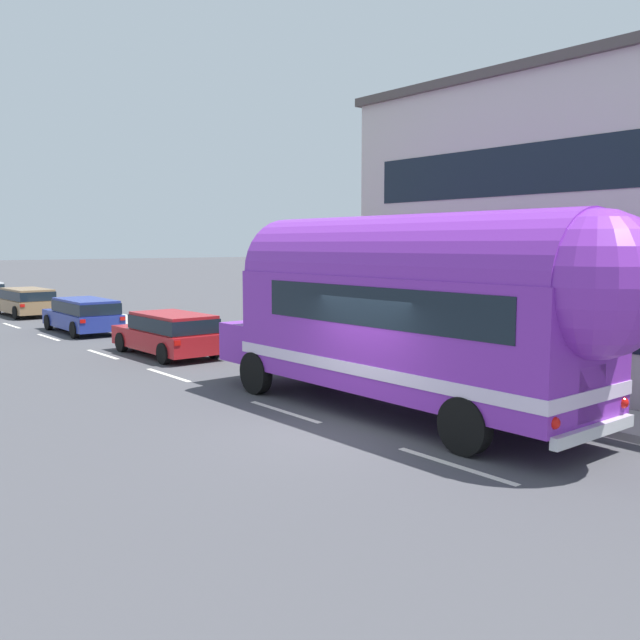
% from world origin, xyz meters
% --- Properties ---
extents(ground_plane, '(300.00, 300.00, 0.00)m').
position_xyz_m(ground_plane, '(0.00, 0.00, 0.00)').
color(ground_plane, '#424247').
extents(lane_markings, '(3.58, 80.00, 0.01)m').
position_xyz_m(lane_markings, '(2.43, 12.78, 0.00)').
color(lane_markings, silver).
rests_on(lane_markings, ground).
extents(sidewalk_slab, '(1.82, 90.00, 0.15)m').
position_xyz_m(sidewalk_slab, '(4.36, 10.00, 0.07)').
color(sidewalk_slab, '#9E9B93').
rests_on(sidewalk_slab, ground).
extents(painted_bus, '(2.64, 10.74, 4.12)m').
position_xyz_m(painted_bus, '(1.73, -0.24, 2.30)').
color(painted_bus, purple).
rests_on(painted_bus, ground).
extents(car_lead, '(1.92, 4.49, 1.37)m').
position_xyz_m(car_lead, '(1.55, 10.16, 0.78)').
color(car_lead, '#A5191E').
rests_on(car_lead, ground).
extents(car_second, '(1.98, 4.68, 1.37)m').
position_xyz_m(car_second, '(1.55, 17.51, 0.80)').
color(car_second, navy).
rests_on(car_second, ground).
extents(car_third, '(1.98, 4.54, 1.37)m').
position_xyz_m(car_third, '(1.73, 25.66, 0.80)').
color(car_third, olive).
rests_on(car_third, ground).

